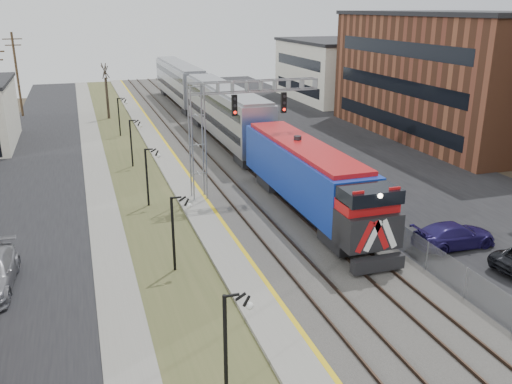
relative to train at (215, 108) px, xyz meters
name	(u,v)px	position (x,y,z in m)	size (l,w,h in m)	color
street_west	(36,186)	(-17.00, -12.12, -2.86)	(7.00, 120.00, 0.04)	black
sidewalk	(98,180)	(-12.50, -12.12, -2.84)	(2.00, 120.00, 0.08)	gray
grass_median	(137,177)	(-9.50, -12.12, -2.85)	(4.00, 120.00, 0.06)	#474D29
platform	(175,172)	(-6.50, -12.12, -2.76)	(2.00, 120.00, 0.24)	gray
ballast_bed	(234,167)	(-1.50, -12.12, -2.78)	(8.00, 120.00, 0.20)	#595651
parking_lot	(361,156)	(10.50, -12.12, -2.86)	(16.00, 120.00, 0.04)	black
platform_edge	(185,170)	(-5.62, -12.12, -2.64)	(0.24, 120.00, 0.01)	gold
track_near	(210,167)	(-3.50, -12.12, -2.61)	(1.58, 120.00, 0.15)	#2D2119
track_far	(251,163)	(0.00, -12.12, -2.61)	(1.58, 120.00, 0.15)	#2D2119
train	(215,108)	(0.00, 0.00, 0.00)	(3.00, 63.05, 5.33)	#13319C
signal_gantry	(222,120)	(-4.28, -19.13, 2.70)	(9.00, 1.07, 8.15)	gray
lampposts	(172,233)	(-9.50, -28.83, -0.88)	(0.14, 62.14, 4.00)	black
fence	(281,155)	(2.70, -12.12, -2.08)	(0.04, 120.00, 1.60)	gray
bare_trees	(19,141)	(-18.16, -8.21, -0.18)	(12.30, 42.30, 5.95)	#382D23
car_lot_d	(454,236)	(5.84, -31.15, -2.18)	(1.96, 4.82, 1.40)	#211856
car_lot_e	(302,152)	(4.99, -11.33, -2.19)	(1.63, 4.06, 1.38)	slate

